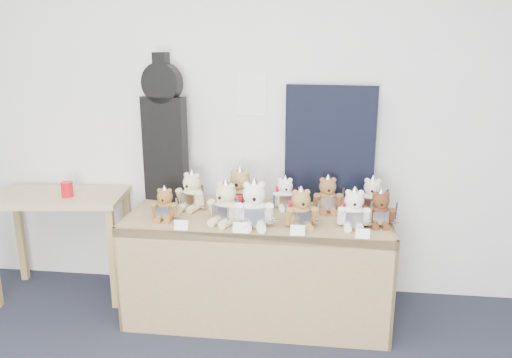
# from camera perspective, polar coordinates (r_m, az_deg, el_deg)

# --- Properties ---
(room_shell) EXTENTS (6.00, 6.00, 6.00)m
(room_shell) POSITION_cam_1_polar(r_m,az_deg,el_deg) (3.58, -0.53, 9.63)
(room_shell) COLOR silver
(room_shell) RESTS_ON floor
(display_table) EXTENTS (1.73, 0.73, 0.72)m
(display_table) POSITION_cam_1_polar(r_m,az_deg,el_deg) (3.31, 0.09, -7.06)
(display_table) COLOR olive
(display_table) RESTS_ON floor
(side_table) EXTENTS (0.98, 0.62, 0.77)m
(side_table) POSITION_cam_1_polar(r_m,az_deg,el_deg) (3.90, -21.46, -3.43)
(side_table) COLOR tan
(side_table) RESTS_ON floor
(guitar_case) EXTENTS (0.33, 0.16, 1.04)m
(guitar_case) POSITION_cam_1_polar(r_m,az_deg,el_deg) (3.58, -10.43, 5.50)
(guitar_case) COLOR black
(guitar_case) RESTS_ON display_table
(navy_board) EXTENTS (0.62, 0.09, 0.83)m
(navy_board) POSITION_cam_1_polar(r_m,az_deg,el_deg) (3.50, 8.41, 3.79)
(navy_board) COLOR black
(navy_board) RESTS_ON display_table
(red_cup) EXTENTS (0.08, 0.08, 0.11)m
(red_cup) POSITION_cam_1_polar(r_m,az_deg,el_deg) (3.76, -20.77, -1.11)
(red_cup) COLOR red
(red_cup) RESTS_ON side_table
(teddy_front_far_left) EXTENTS (0.19, 0.15, 0.24)m
(teddy_front_far_left) POSITION_cam_1_polar(r_m,az_deg,el_deg) (3.26, -10.36, -2.97)
(teddy_front_far_left) COLOR brown
(teddy_front_far_left) RESTS_ON display_table
(teddy_front_left) EXTENTS (0.24, 0.24, 0.30)m
(teddy_front_left) POSITION_cam_1_polar(r_m,az_deg,el_deg) (3.14, -3.49, -2.94)
(teddy_front_left) COLOR beige
(teddy_front_left) RESTS_ON display_table
(teddy_front_centre) EXTENTS (0.27, 0.23, 0.33)m
(teddy_front_centre) POSITION_cam_1_polar(r_m,az_deg,el_deg) (3.07, -0.20, -3.14)
(teddy_front_centre) COLOR white
(teddy_front_centre) RESTS_ON display_table
(teddy_front_right) EXTENTS (0.23, 0.21, 0.28)m
(teddy_front_right) POSITION_cam_1_polar(r_m,az_deg,el_deg) (3.08, 5.15, -3.56)
(teddy_front_right) COLOR olive
(teddy_front_right) RESTS_ON display_table
(teddy_front_far_right) EXTENTS (0.22, 0.19, 0.28)m
(teddy_front_far_right) POSITION_cam_1_polar(r_m,az_deg,el_deg) (3.12, 11.12, -3.54)
(teddy_front_far_right) COLOR white
(teddy_front_far_right) RESTS_ON display_table
(teddy_front_end) EXTENTS (0.21, 0.16, 0.25)m
(teddy_front_end) POSITION_cam_1_polar(r_m,az_deg,el_deg) (3.19, 14.01, -3.47)
(teddy_front_end) COLOR #57311D
(teddy_front_end) RESTS_ON display_table
(teddy_back_left) EXTENTS (0.24, 0.22, 0.29)m
(teddy_back_left) POSITION_cam_1_polar(r_m,az_deg,el_deg) (3.43, -7.34, -1.54)
(teddy_back_left) COLOR beige
(teddy_back_left) RESTS_ON display_table
(teddy_back_centre_left) EXTENTS (0.26, 0.23, 0.32)m
(teddy_back_centre_left) POSITION_cam_1_polar(r_m,az_deg,el_deg) (3.39, -1.86, -1.44)
(teddy_back_centre_left) COLOR #9E7D4F
(teddy_back_centre_left) RESTS_ON display_table
(teddy_back_centre_right) EXTENTS (0.20, 0.18, 0.25)m
(teddy_back_centre_right) POSITION_cam_1_polar(r_m,az_deg,el_deg) (3.43, 3.36, -1.77)
(teddy_back_centre_right) COLOR white
(teddy_back_centre_right) RESTS_ON display_table
(teddy_back_right) EXTENTS (0.22, 0.19, 0.27)m
(teddy_back_right) POSITION_cam_1_polar(r_m,az_deg,el_deg) (3.39, 8.18, -1.93)
(teddy_back_right) COLOR brown
(teddy_back_right) RESTS_ON display_table
(teddy_back_end) EXTENTS (0.22, 0.19, 0.27)m
(teddy_back_end) POSITION_cam_1_polar(r_m,az_deg,el_deg) (3.43, 13.12, -2.01)
(teddy_back_end) COLOR silver
(teddy_back_end) RESTS_ON display_table
(entry_card_a) EXTENTS (0.09, 0.02, 0.06)m
(entry_card_a) POSITION_cam_1_polar(r_m,az_deg,el_deg) (3.07, -8.56, -5.24)
(entry_card_a) COLOR white
(entry_card_a) RESTS_ON display_table
(entry_card_b) EXTENTS (0.09, 0.02, 0.06)m
(entry_card_b) POSITION_cam_1_polar(r_m,az_deg,el_deg) (3.00, -1.82, -5.58)
(entry_card_b) COLOR white
(entry_card_b) RESTS_ON display_table
(entry_card_c) EXTENTS (0.09, 0.02, 0.06)m
(entry_card_c) POSITION_cam_1_polar(r_m,az_deg,el_deg) (2.96, 4.79, -5.88)
(entry_card_c) COLOR white
(entry_card_c) RESTS_ON display_table
(entry_card_d) EXTENTS (0.08, 0.02, 0.06)m
(entry_card_d) POSITION_cam_1_polar(r_m,az_deg,el_deg) (2.98, 12.09, -6.14)
(entry_card_d) COLOR white
(entry_card_d) RESTS_ON display_table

